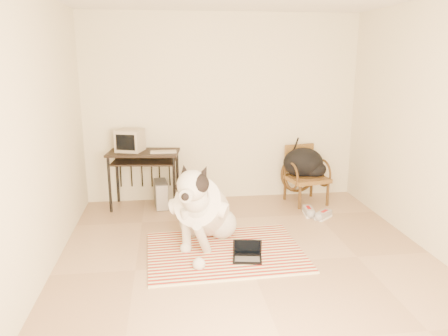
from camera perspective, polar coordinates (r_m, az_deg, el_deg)
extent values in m
plane|color=tan|center=(4.65, 3.38, -12.33)|extent=(4.50, 4.50, 0.00)
plane|color=beige|center=(6.42, -0.21, 7.75)|extent=(4.50, 0.00, 4.50)
plane|color=beige|center=(2.13, 15.34, -6.33)|extent=(4.50, 0.00, 4.50)
plane|color=beige|center=(4.31, -23.47, 3.35)|extent=(0.00, 4.50, 4.50)
plane|color=beige|center=(5.00, 26.82, 4.35)|extent=(0.00, 4.50, 4.50)
cube|color=#B0160D|center=(4.42, 1.33, -13.63)|extent=(1.68, 0.32, 0.02)
cube|color=#2F6637|center=(4.65, 0.71, -12.18)|extent=(1.68, 0.32, 0.02)
cube|color=#634488|center=(4.87, 0.15, -10.85)|extent=(1.68, 0.32, 0.02)
cube|color=#E4B84B|center=(5.10, -0.35, -9.65)|extent=(1.68, 0.32, 0.02)
cube|color=beige|center=(5.34, -0.81, -8.55)|extent=(1.68, 0.32, 0.02)
sphere|color=silver|center=(5.27, -3.92, -6.96)|extent=(0.35, 0.35, 0.35)
sphere|color=silver|center=(5.18, -0.30, -7.30)|extent=(0.35, 0.35, 0.35)
ellipsoid|color=silver|center=(5.20, -2.17, -6.89)|extent=(0.44, 0.40, 0.36)
ellipsoid|color=silver|center=(4.92, -2.87, -5.14)|extent=(0.70, 0.91, 0.77)
cylinder|color=white|center=(4.93, -2.83, -5.09)|extent=(0.74, 0.83, 0.70)
sphere|color=silver|center=(4.66, -3.69, -4.07)|extent=(0.30, 0.30, 0.30)
sphere|color=silver|center=(4.50, -4.15, -2.28)|extent=(0.33, 0.33, 0.33)
ellipsoid|color=black|center=(4.48, -3.55, -2.06)|extent=(0.25, 0.28, 0.24)
cylinder|color=silver|center=(4.39, -4.71, -3.41)|extent=(0.19, 0.21, 0.14)
sphere|color=black|center=(4.31, -5.09, -3.77)|extent=(0.08, 0.08, 0.08)
cone|color=black|center=(4.57, -5.18, -0.41)|extent=(0.17, 0.20, 0.20)
cone|color=black|center=(4.50, -2.62, -0.57)|extent=(0.18, 0.18, 0.20)
torus|color=silver|center=(4.62, -3.78, -3.48)|extent=(0.32, 0.24, 0.26)
cylinder|color=silver|center=(4.81, -4.98, -8.03)|extent=(0.14, 0.17, 0.49)
cylinder|color=silver|center=(4.63, -2.83, -9.27)|extent=(0.25, 0.44, 0.50)
sphere|color=silver|center=(4.86, -5.03, -10.39)|extent=(0.12, 0.12, 0.12)
sphere|color=silver|center=(4.50, -3.29, -12.42)|extent=(0.13, 0.13, 0.13)
cone|color=black|center=(5.54, -1.47, -7.19)|extent=(0.12, 0.49, 0.12)
cube|color=black|center=(4.67, 3.06, -11.83)|extent=(0.33, 0.26, 0.02)
cube|color=#4E4E51|center=(4.66, 3.06, -11.77)|extent=(0.27, 0.17, 0.00)
cube|color=black|center=(4.69, 3.07, -10.27)|extent=(0.31, 0.13, 0.20)
cube|color=black|center=(4.68, 3.07, -10.28)|extent=(0.27, 0.10, 0.17)
cube|color=black|center=(6.18, -10.47, 2.00)|extent=(1.03, 0.66, 0.03)
cube|color=black|center=(6.15, -10.44, 0.76)|extent=(0.91, 0.54, 0.02)
cylinder|color=black|center=(6.15, -14.72, -2.17)|extent=(0.04, 0.04, 0.78)
cylinder|color=black|center=(6.58, -13.76, -1.05)|extent=(0.04, 0.04, 0.78)
cylinder|color=black|center=(5.99, -6.51, -2.22)|extent=(0.04, 0.04, 0.78)
cylinder|color=black|center=(6.43, -6.08, -1.07)|extent=(0.04, 0.04, 0.78)
cube|color=tan|center=(6.21, -12.17, 3.56)|extent=(0.42, 0.41, 0.30)
cube|color=black|center=(6.07, -12.75, 3.28)|extent=(0.26, 0.10, 0.21)
cube|color=tan|center=(6.04, -7.91, 2.10)|extent=(0.35, 0.14, 0.02)
cube|color=#4E4E51|center=(6.29, -8.23, -3.39)|extent=(0.21, 0.41, 0.38)
cube|color=silver|center=(6.10, -8.06, -3.94)|extent=(0.16, 0.03, 0.36)
cube|color=brown|center=(6.46, 10.72, -1.35)|extent=(0.64, 0.63, 0.06)
cylinder|color=#32200D|center=(6.45, 10.73, -1.03)|extent=(0.51, 0.51, 0.04)
cube|color=brown|center=(6.61, 9.76, 1.30)|extent=(0.47, 0.13, 0.41)
cylinder|color=#32200D|center=(6.22, 9.87, -3.83)|extent=(0.04, 0.04, 0.34)
cylinder|color=#32200D|center=(6.60, 7.96, -2.69)|extent=(0.04, 0.04, 0.34)
cylinder|color=#32200D|center=(6.45, 13.38, -3.36)|extent=(0.04, 0.04, 0.34)
cylinder|color=#32200D|center=(6.81, 11.34, -2.30)|extent=(0.04, 0.04, 0.34)
ellipsoid|color=black|center=(6.45, 10.30, 0.71)|extent=(0.58, 0.48, 0.43)
ellipsoid|color=black|center=(6.45, 11.65, -0.17)|extent=(0.36, 0.30, 0.25)
cube|color=white|center=(6.07, 10.98, -5.90)|extent=(0.14, 0.30, 0.03)
cube|color=gray|center=(6.06, 10.99, -5.54)|extent=(0.14, 0.29, 0.09)
cube|color=#A51617|center=(6.05, 11.01, -5.20)|extent=(0.06, 0.15, 0.02)
cube|color=white|center=(5.99, 12.85, -6.30)|extent=(0.29, 0.27, 0.03)
cube|color=gray|center=(5.97, 12.87, -5.96)|extent=(0.28, 0.26, 0.09)
cube|color=#A51617|center=(5.96, 12.89, -5.62)|extent=(0.14, 0.13, 0.02)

